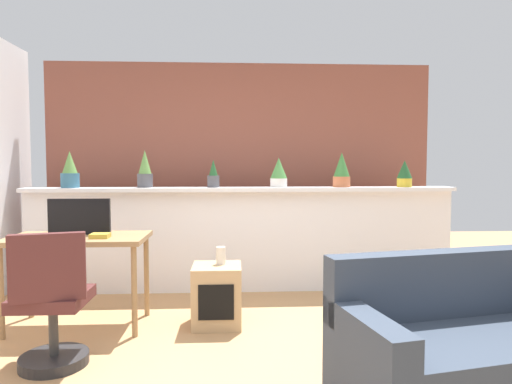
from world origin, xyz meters
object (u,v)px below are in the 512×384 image
object	(u,v)px
potted_plant_1	(145,170)
side_cube_shelf	(217,295)
vase_on_shelf	(221,256)
book_on_desk	(100,236)
tv_monitor	(79,217)
potted_plant_0	(70,171)
office_chair	(52,310)
couch	(473,349)
potted_plant_5	(405,173)
potted_plant_3	(279,173)
desk	(78,246)
potted_plant_4	(342,170)
potted_plant_2	(213,176)

from	to	relation	value
potted_plant_1	side_cube_shelf	world-z (taller)	potted_plant_1
vase_on_shelf	book_on_desk	xyz separation A→B (m)	(-0.95, -0.13, 0.20)
tv_monitor	potted_plant_0	bearing A→B (deg)	113.15
vase_on_shelf	side_cube_shelf	bearing A→B (deg)	-123.69
office_chair	vase_on_shelf	world-z (taller)	office_chair
couch	potted_plant_5	bearing A→B (deg)	78.66
potted_plant_3	desk	bearing A→B (deg)	-150.43
potted_plant_5	tv_monitor	bearing A→B (deg)	-164.19
potted_plant_0	side_cube_shelf	bearing A→B (deg)	-33.12
office_chair	couch	bearing A→B (deg)	-10.98
potted_plant_3	tv_monitor	bearing A→B (deg)	-152.62
potted_plant_0	vase_on_shelf	bearing A→B (deg)	-31.28
tv_monitor	book_on_desk	bearing A→B (deg)	-40.39
tv_monitor	vase_on_shelf	distance (m)	1.22
tv_monitor	office_chair	bearing A→B (deg)	-83.52
office_chair	side_cube_shelf	world-z (taller)	office_chair
potted_plant_4	tv_monitor	world-z (taller)	potted_plant_4
vase_on_shelf	potted_plant_5	bearing A→B (deg)	25.94
potted_plant_2	office_chair	world-z (taller)	potted_plant_2
potted_plant_0	desk	size ratio (longest dim) A/B	0.34
tv_monitor	book_on_desk	distance (m)	0.32
potted_plant_0	potted_plant_5	distance (m)	3.46
tv_monitor	potted_plant_2	bearing A→B (deg)	39.48
potted_plant_5	vase_on_shelf	distance (m)	2.23
potted_plant_2	desk	bearing A→B (deg)	-137.76
office_chair	potted_plant_4	bearing A→B (deg)	37.25
potted_plant_5	office_chair	size ratio (longest dim) A/B	0.31
book_on_desk	potted_plant_5	bearing A→B (deg)	20.32
office_chair	side_cube_shelf	xyz separation A→B (m)	(1.04, 0.76, -0.14)
potted_plant_1	potted_plant_4	xyz separation A→B (m)	(2.05, -0.02, 0.00)
potted_plant_4	desk	world-z (taller)	potted_plant_4
potted_plant_4	desk	distance (m)	2.67
potted_plant_3	book_on_desk	size ratio (longest dim) A/B	2.13
potted_plant_2	side_cube_shelf	size ratio (longest dim) A/B	0.57
potted_plant_1	desk	world-z (taller)	potted_plant_1
potted_plant_2	potted_plant_4	distance (m)	1.35
desk	office_chair	distance (m)	0.84
potted_plant_1	vase_on_shelf	bearing A→B (deg)	-50.68
potted_plant_2	book_on_desk	size ratio (longest dim) A/B	2.00
potted_plant_1	potted_plant_0	bearing A→B (deg)	-177.05
potted_plant_2	potted_plant_4	size ratio (longest dim) A/B	0.79
desk	vase_on_shelf	bearing A→B (deg)	1.16
potted_plant_1	tv_monitor	bearing A→B (deg)	-111.75
potted_plant_4	office_chair	size ratio (longest dim) A/B	0.40
tv_monitor	side_cube_shelf	distance (m)	1.32
potted_plant_2	potted_plant_0	bearing A→B (deg)	179.99
potted_plant_0	couch	xyz separation A→B (m)	(3.01, -2.24, -0.98)
potted_plant_5	potted_plant_0	bearing A→B (deg)	179.81
potted_plant_2	office_chair	size ratio (longest dim) A/B	0.32
potted_plant_0	side_cube_shelf	xyz separation A→B (m)	(1.52, -0.99, -1.01)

